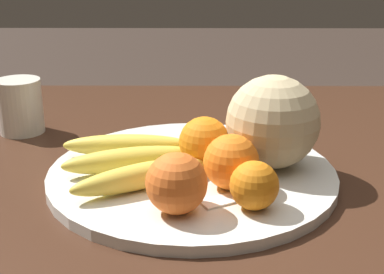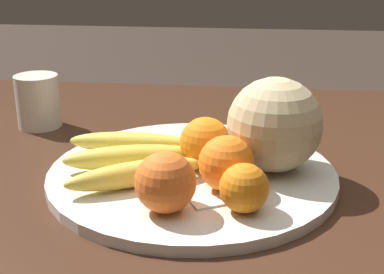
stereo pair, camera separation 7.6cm
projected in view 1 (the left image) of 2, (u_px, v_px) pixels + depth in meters
name	position (u px, v px, depth m)	size (l,w,h in m)	color
kitchen_table	(189.00, 217.00, 0.84)	(1.55, 0.99, 0.71)	#3D2316
fruit_bowl	(192.00, 174.00, 0.78)	(0.42, 0.42, 0.02)	silver
melon	(273.00, 122.00, 0.77)	(0.14, 0.14, 0.14)	#C6B284
banana_bunch	(134.00, 160.00, 0.76)	(0.22, 0.19, 0.04)	#473819
orange_front_left	(254.00, 185.00, 0.65)	(0.06, 0.06, 0.06)	orange
orange_front_right	(176.00, 183.00, 0.64)	(0.08, 0.08, 0.08)	orange
orange_mid_center	(204.00, 142.00, 0.77)	(0.07, 0.07, 0.07)	orange
orange_back_left	(231.00, 162.00, 0.71)	(0.07, 0.07, 0.07)	orange
produce_tag	(227.00, 199.00, 0.68)	(0.07, 0.06, 0.00)	white
ceramic_mug	(20.00, 105.00, 0.96)	(0.08, 0.11, 0.10)	beige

